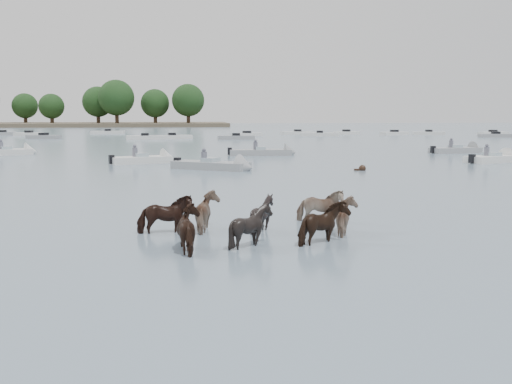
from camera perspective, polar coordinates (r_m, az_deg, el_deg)
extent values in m
plane|color=slate|center=(15.74, -1.80, -4.68)|extent=(400.00, 400.00, 0.00)
imported|color=black|center=(16.58, -9.05, -2.54)|extent=(1.66, 0.95, 1.32)
imported|color=gray|center=(16.92, -4.64, -2.24)|extent=(1.49, 1.61, 1.33)
imported|color=black|center=(16.75, 0.64, -2.47)|extent=(1.36, 1.28, 1.24)
imported|color=#A0806D|center=(18.22, 6.38, -1.66)|extent=(1.60, 0.99, 1.26)
imported|color=black|center=(14.47, -6.23, -3.97)|extent=(1.66, 1.72, 1.33)
imported|color=black|center=(14.81, -0.50, -3.68)|extent=(1.28, 1.16, 1.32)
imported|color=black|center=(15.19, 6.67, -3.45)|extent=(1.67, 1.49, 1.31)
imported|color=#88705C|center=(16.62, 9.23, -2.68)|extent=(1.21, 1.35, 1.22)
sphere|color=black|center=(35.35, 10.53, 2.32)|extent=(0.44, 0.44, 0.44)
cube|color=black|center=(35.28, 10.14, 2.15)|extent=(0.50, 0.22, 0.18)
cube|color=silver|center=(40.62, -11.36, 3.10)|extent=(4.39, 2.96, 0.55)
cone|color=silver|center=(41.24, -8.64, 3.23)|extent=(1.41, 1.82, 1.60)
cube|color=#99ADB7|center=(40.59, -11.38, 3.59)|extent=(1.15, 1.33, 0.35)
cube|color=black|center=(40.08, -14.17, 3.17)|extent=(0.45, 0.45, 0.60)
cylinder|color=#595966|center=(40.61, -11.95, 3.86)|extent=(0.36, 0.36, 0.70)
sphere|color=#595966|center=(40.58, -11.96, 4.49)|extent=(0.24, 0.24, 0.24)
cube|color=gray|center=(35.60, -4.53, 2.59)|extent=(4.98, 3.97, 0.55)
cone|color=gray|center=(34.45, -1.01, 2.44)|extent=(1.62, 1.83, 1.60)
cube|color=#99ADB7|center=(35.57, -4.54, 3.15)|extent=(1.28, 1.37, 0.35)
cube|color=black|center=(36.87, -7.83, 2.95)|extent=(0.48, 0.48, 0.60)
cylinder|color=#595966|center=(35.54, -5.19, 3.46)|extent=(0.36, 0.36, 0.70)
sphere|color=#595966|center=(35.51, -5.20, 4.19)|extent=(0.24, 0.24, 0.24)
cube|color=gray|center=(47.73, 0.42, 3.92)|extent=(5.13, 1.78, 0.55)
cone|color=gray|center=(48.03, 3.45, 3.93)|extent=(0.96, 1.63, 1.60)
cube|color=#99ADB7|center=(47.71, 0.43, 4.34)|extent=(0.84, 1.15, 0.35)
cube|color=black|center=(47.55, -2.63, 4.08)|extent=(0.36, 0.36, 0.60)
cylinder|color=#595966|center=(47.65, -0.05, 4.58)|extent=(0.36, 0.36, 0.70)
sphere|color=#595966|center=(47.62, -0.05, 5.12)|extent=(0.24, 0.24, 0.24)
cube|color=silver|center=(43.91, 22.38, 3.01)|extent=(4.45, 3.14, 0.55)
cone|color=silver|center=(45.59, 23.96, 3.07)|extent=(1.47, 1.83, 1.60)
cube|color=#99ADB7|center=(43.89, 22.40, 3.46)|extent=(1.18, 1.35, 0.35)
cube|color=black|center=(42.26, 20.68, 3.13)|extent=(0.46, 0.46, 0.60)
cylinder|color=#595966|center=(43.68, 21.96, 3.73)|extent=(0.36, 0.36, 0.70)
sphere|color=#595966|center=(43.66, 21.99, 4.32)|extent=(0.24, 0.24, 0.24)
cube|color=gray|center=(53.50, 19.20, 3.91)|extent=(4.74, 2.38, 0.55)
cone|color=gray|center=(54.87, 21.10, 3.90)|extent=(1.17, 1.73, 1.60)
cube|color=#99ADB7|center=(53.48, 19.21, 4.28)|extent=(0.99, 1.24, 0.35)
cube|color=black|center=(52.19, 17.20, 4.07)|extent=(0.41, 0.41, 0.60)
cylinder|color=#595966|center=(53.30, 18.84, 4.50)|extent=(0.36, 0.36, 0.70)
sphere|color=#595966|center=(53.28, 18.86, 4.99)|extent=(0.24, 0.24, 0.24)
cube|color=silver|center=(52.38, -23.57, 3.62)|extent=(4.28, 3.18, 0.55)
cone|color=silver|center=(52.74, -21.44, 3.75)|extent=(1.51, 1.83, 1.60)
cube|color=#99ADB7|center=(52.36, -23.59, 4.00)|extent=(1.21, 1.36, 0.35)
cylinder|color=#595966|center=(52.47, -24.03, 4.20)|extent=(0.36, 0.36, 0.70)
sphere|color=#595966|center=(52.45, -24.05, 4.69)|extent=(0.24, 0.24, 0.24)
cube|color=gray|center=(101.19, -23.86, 5.30)|extent=(4.45, 3.13, 0.60)
cube|color=black|center=(101.17, -23.87, 5.52)|extent=(1.33, 1.33, 0.50)
cube|color=silver|center=(97.10, -21.64, 5.34)|extent=(4.71, 2.41, 0.60)
cube|color=black|center=(97.09, -21.65, 5.56)|extent=(1.19, 1.19, 0.50)
cube|color=gray|center=(84.69, -20.36, 5.13)|extent=(4.96, 3.13, 0.60)
cube|color=black|center=(84.67, -20.37, 5.38)|extent=(1.30, 1.30, 0.50)
cube|color=silver|center=(102.42, -14.51, 5.74)|extent=(5.73, 1.55, 0.60)
cube|color=black|center=(102.41, -14.52, 5.95)|extent=(1.01, 1.01, 0.50)
cube|color=silver|center=(78.98, -10.98, 5.31)|extent=(4.92, 1.65, 0.60)
cube|color=black|center=(78.97, -10.99, 5.59)|extent=(1.03, 1.03, 0.50)
cube|color=silver|center=(80.11, -8.35, 5.41)|extent=(5.69, 2.33, 0.60)
cube|color=black|center=(80.10, -8.35, 5.68)|extent=(1.14, 1.14, 0.50)
cube|color=gray|center=(77.77, -1.99, 5.41)|extent=(4.93, 1.57, 0.60)
cube|color=black|center=(77.76, -2.00, 5.69)|extent=(1.01, 1.01, 0.50)
cube|color=silver|center=(88.09, -0.91, 5.69)|extent=(5.04, 3.28, 0.60)
cube|color=black|center=(88.08, -0.91, 5.94)|extent=(1.31, 1.31, 0.50)
cube|color=silver|center=(96.79, 4.17, 5.86)|extent=(5.66, 2.33, 0.60)
cube|color=black|center=(96.78, 4.17, 6.08)|extent=(1.14, 1.14, 0.50)
cube|color=silver|center=(89.82, 6.36, 5.68)|extent=(6.16, 2.78, 0.60)
cube|color=black|center=(89.81, 6.36, 5.93)|extent=(1.20, 1.20, 0.50)
cube|color=silver|center=(97.25, 8.97, 5.79)|extent=(4.56, 2.54, 0.60)
cube|color=black|center=(97.24, 8.97, 6.02)|extent=(1.22, 1.22, 0.50)
cube|color=silver|center=(96.52, 13.59, 5.66)|extent=(5.31, 3.45, 0.60)
cube|color=black|center=(96.50, 13.60, 5.88)|extent=(1.32, 1.32, 0.50)
cube|color=silver|center=(98.93, 16.79, 5.59)|extent=(5.24, 2.48, 0.60)
cube|color=black|center=(98.91, 16.80, 5.81)|extent=(1.18, 1.18, 0.50)
cube|color=gray|center=(91.68, 22.73, 5.17)|extent=(4.88, 1.93, 0.60)
cube|color=black|center=(91.66, 22.74, 5.41)|extent=(1.09, 1.09, 0.50)
cube|color=silver|center=(101.90, 22.49, 5.39)|extent=(5.92, 3.46, 0.60)
cube|color=black|center=(101.88, 22.50, 5.60)|extent=(1.29, 1.29, 0.50)
cylinder|color=#382619|center=(176.23, -21.93, 6.61)|extent=(1.00, 1.00, 3.17)
sphere|color=black|center=(176.24, -22.00, 7.95)|extent=(7.04, 7.04, 7.04)
cylinder|color=#382619|center=(167.94, -19.61, 6.68)|extent=(1.00, 1.00, 3.07)
sphere|color=black|center=(167.94, -19.68, 8.04)|extent=(6.81, 6.81, 6.81)
cylinder|color=#382619|center=(164.61, -15.41, 6.95)|extent=(1.00, 1.00, 3.74)
sphere|color=black|center=(164.64, -15.47, 8.65)|extent=(8.31, 8.31, 8.31)
cylinder|color=#382619|center=(159.32, -13.66, 7.09)|extent=(1.00, 1.00, 4.29)
sphere|color=black|center=(159.38, -13.72, 9.10)|extent=(9.53, 9.53, 9.53)
cylinder|color=#382619|center=(162.15, -9.98, 7.06)|extent=(1.00, 1.00, 3.51)
sphere|color=black|center=(162.17, -10.02, 8.68)|extent=(7.81, 7.81, 7.81)
cylinder|color=#382619|center=(158.56, -6.74, 7.19)|extent=(1.00, 1.00, 3.95)
sphere|color=black|center=(158.59, -6.77, 9.05)|extent=(8.78, 8.78, 8.78)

